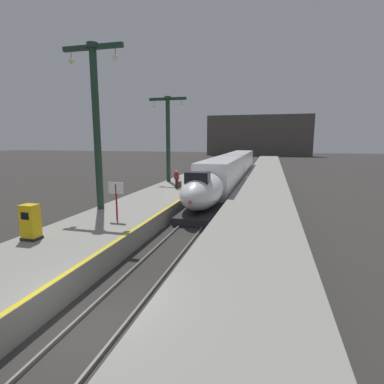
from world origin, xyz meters
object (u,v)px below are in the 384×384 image
object	(u,v)px
highspeed_train_main	(230,170)
ticket_machine_yellow	(31,223)
station_column_far	(168,131)
rolling_suitcase	(179,185)
passenger_near_edge	(177,178)
departure_info_board	(116,193)
station_column_mid	(96,114)

from	to	relation	value
highspeed_train_main	ticket_machine_yellow	xyz separation A→B (m)	(-5.55, -25.51, -0.13)
station_column_far	rolling_suitcase	world-z (taller)	station_column_far
rolling_suitcase	highspeed_train_main	bearing A→B (deg)	69.98
highspeed_train_main	passenger_near_edge	bearing A→B (deg)	-109.96
passenger_near_edge	departure_info_board	size ratio (longest dim) A/B	0.80
highspeed_train_main	station_column_far	world-z (taller)	station_column_far
passenger_near_edge	ticket_machine_yellow	distance (m)	15.65
passenger_near_edge	ticket_machine_yellow	world-z (taller)	passenger_near_edge
highspeed_train_main	station_column_mid	size ratio (longest dim) A/B	3.79
station_column_far	rolling_suitcase	xyz separation A→B (m)	(2.41, -3.95, -5.04)
highspeed_train_main	station_column_mid	distance (m)	20.73
highspeed_train_main	departure_info_board	xyz separation A→B (m)	(-3.51, -21.42, 0.63)
highspeed_train_main	station_column_far	size ratio (longest dim) A/B	4.34
station_column_far	ticket_machine_yellow	size ratio (longest dim) A/B	5.53
departure_info_board	passenger_near_edge	bearing A→B (deg)	90.57
station_column_mid	station_column_far	size ratio (longest dim) A/B	1.15
highspeed_train_main	departure_info_board	bearing A→B (deg)	-99.31
station_column_far	passenger_near_edge	world-z (taller)	station_column_far
station_column_far	departure_info_board	world-z (taller)	station_column_far
highspeed_train_main	ticket_machine_yellow	size ratio (longest dim) A/B	24.04
station_column_mid	rolling_suitcase	xyz separation A→B (m)	(2.41, 9.60, -5.73)
station_column_mid	rolling_suitcase	bearing A→B (deg)	75.94
highspeed_train_main	rolling_suitcase	bearing A→B (deg)	-110.02
passenger_near_edge	ticket_machine_yellow	size ratio (longest dim) A/B	1.06
departure_info_board	rolling_suitcase	bearing A→B (deg)	89.91
station_column_mid	station_column_far	xyz separation A→B (m)	(-0.00, 13.55, -0.68)
ticket_machine_yellow	departure_info_board	bearing A→B (deg)	63.55
ticket_machine_yellow	departure_info_board	size ratio (longest dim) A/B	0.75
highspeed_train_main	rolling_suitcase	xyz separation A→B (m)	(-3.49, -9.59, -0.57)
station_column_far	ticket_machine_yellow	bearing A→B (deg)	-88.99
station_column_far	highspeed_train_main	bearing A→B (deg)	43.73
departure_info_board	ticket_machine_yellow	bearing A→B (deg)	-116.45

